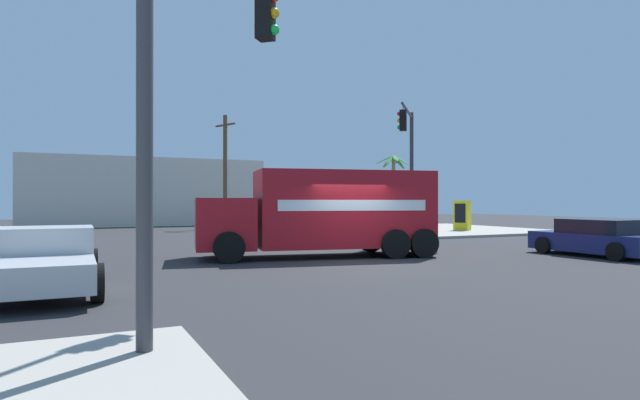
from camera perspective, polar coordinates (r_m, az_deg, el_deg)
name	(u,v)px	position (r m, az deg, el deg)	size (l,w,h in m)	color
ground_plane	(359,262)	(16.98, 4.24, -6.71)	(100.00, 100.00, 0.00)	#2B2B2D
sidewalk_corner_far	(433,230)	(35.28, 12.18, -3.19)	(12.52, 12.52, 0.14)	#9E998E
delivery_truck	(325,212)	(18.39, 0.57, -1.35)	(8.48, 4.19, 3.00)	#AD141E
traffic_light_primary	(409,153)	(26.71, 9.63, 5.05)	(2.87, 3.24, 6.46)	#38383D
traffic_light_secondary	(199,41)	(8.00, -13.05, 16.52)	(2.86, 3.04, 6.26)	#38383D
pickup_silver	(43,258)	(12.74, -27.85, -5.59)	(2.31, 5.23, 1.38)	#B7BABF
sedan_navy	(595,238)	(21.04, 27.74, -3.71)	(2.10, 4.33, 1.31)	navy
vending_machine_red	(462,215)	(34.02, 15.19, -1.62)	(1.10, 1.15, 1.85)	yellow
palm_tree_far	(393,177)	(39.04, 7.99, 2.48)	(2.34, 2.55, 5.22)	#7A6647
utility_pole	(225,170)	(38.30, -10.26, 3.24)	(0.90, 2.10, 8.14)	brown
building_backdrop	(145,192)	(45.49, -18.44, 0.80)	(18.42, 6.00, 5.39)	beige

